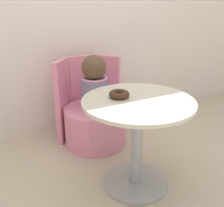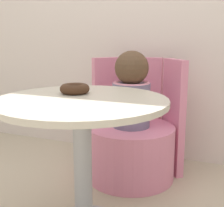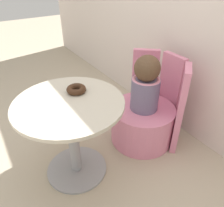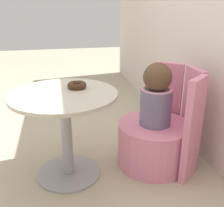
{
  "view_description": "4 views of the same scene",
  "coord_description": "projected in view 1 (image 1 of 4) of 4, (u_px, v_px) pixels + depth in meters",
  "views": [
    {
      "loc": [
        -0.88,
        -1.36,
        1.26
      ],
      "look_at": [
        0.01,
        0.35,
        0.5
      ],
      "focal_mm": 42.0,
      "sensor_mm": 36.0,
      "label": 1
    },
    {
      "loc": [
        0.64,
        -1.18,
        0.91
      ],
      "look_at": [
        0.03,
        0.26,
        0.58
      ],
      "focal_mm": 50.0,
      "sensor_mm": 36.0,
      "label": 2
    },
    {
      "loc": [
        1.19,
        -0.44,
        1.43
      ],
      "look_at": [
        -0.01,
        0.33,
        0.5
      ],
      "focal_mm": 35.0,
      "sensor_mm": 36.0,
      "label": 3
    },
    {
      "loc": [
        1.74,
        -0.05,
        1.23
      ],
      "look_at": [
        0.0,
        0.31,
        0.55
      ],
      "focal_mm": 42.0,
      "sensor_mm": 36.0,
      "label": 4
    }
  ],
  "objects": [
    {
      "name": "ground_plane",
      "position": [
        132.0,
        181.0,
        1.96
      ],
      "size": [
        12.0,
        12.0,
        0.0
      ],
      "primitive_type": "plane",
      "color": "#B7A88E"
    },
    {
      "name": "booth_backrest",
      "position": [
        85.0,
        97.0,
        2.55
      ],
      "size": [
        0.67,
        0.24,
        0.77
      ],
      "color": "pink",
      "rests_on": "ground_plane"
    },
    {
      "name": "child_figure",
      "position": [
        94.0,
        84.0,
        2.29
      ],
      "size": [
        0.24,
        0.24,
        0.48
      ],
      "color": "slate",
      "rests_on": "tub_chair"
    },
    {
      "name": "back_wall",
      "position": [
        72.0,
        7.0,
        2.45
      ],
      "size": [
        6.0,
        0.06,
        2.4
      ],
      "color": "silver",
      "rests_on": "ground_plane"
    },
    {
      "name": "donut",
      "position": [
        119.0,
        94.0,
        1.74
      ],
      "size": [
        0.14,
        0.14,
        0.04
      ],
      "color": "#3D2314",
      "rests_on": "round_table"
    },
    {
      "name": "round_table",
      "position": [
        137.0,
        126.0,
        1.77
      ],
      "size": [
        0.75,
        0.75,
        0.66
      ],
      "color": "#99999E",
      "rests_on": "ground_plane"
    },
    {
      "name": "tub_chair",
      "position": [
        95.0,
        126.0,
        2.43
      ],
      "size": [
        0.57,
        0.57,
        0.35
      ],
      "color": "pink",
      "rests_on": "ground_plane"
    }
  ]
}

